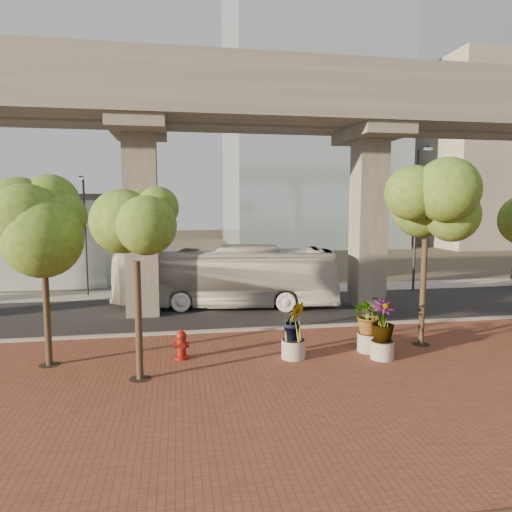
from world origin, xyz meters
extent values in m
plane|color=#3C372B|center=(0.00, 0.00, 0.00)|extent=(160.00, 160.00, 0.00)
cube|color=brown|center=(0.00, -8.00, 0.03)|extent=(70.00, 13.00, 0.06)
cube|color=black|center=(0.00, 2.00, 0.02)|extent=(90.00, 8.00, 0.04)
cube|color=#9D9A92|center=(0.00, -2.00, 0.08)|extent=(70.00, 0.25, 0.16)
cube|color=#9D9A92|center=(0.00, 7.50, 0.03)|extent=(90.00, 3.00, 0.06)
cube|color=gray|center=(0.00, 0.40, 10.50)|extent=(72.00, 2.40, 1.80)
cube|color=gray|center=(0.00, 3.60, 10.50)|extent=(72.00, 2.40, 1.80)
cube|color=gray|center=(0.00, -0.70, 11.90)|extent=(72.00, 0.12, 1.00)
cube|color=gray|center=(0.00, 4.70, 11.90)|extent=(72.00, 0.12, 1.00)
cube|color=#A8A298|center=(38.00, 36.00, 12.00)|extent=(18.00, 16.00, 24.00)
imported|color=silver|center=(-1.63, 3.02, 1.67)|extent=(12.26, 4.88, 3.33)
cylinder|color=maroon|center=(-4.17, -5.25, 0.11)|extent=(0.48, 0.48, 0.11)
cylinder|color=maroon|center=(-4.17, -5.25, 0.50)|extent=(0.32, 0.32, 0.78)
sphere|color=maroon|center=(-4.17, -5.25, 0.89)|extent=(0.38, 0.38, 0.38)
cylinder|color=maroon|center=(-4.17, -5.25, 1.07)|extent=(0.11, 0.11, 0.13)
cylinder|color=maroon|center=(-4.17, -5.25, 0.57)|extent=(0.54, 0.22, 0.22)
cylinder|color=#9A958B|center=(2.85, -5.59, 0.41)|extent=(0.89, 0.89, 0.69)
imported|color=#375B18|center=(2.85, -5.59, 1.50)|extent=(1.98, 1.98, 1.49)
cylinder|color=gray|center=(2.96, -6.46, 0.38)|extent=(0.83, 0.83, 0.64)
imported|color=#375B18|center=(2.96, -6.46, 1.46)|extent=(2.02, 2.02, 1.52)
cylinder|color=#9E978E|center=(-0.18, -5.85, 0.39)|extent=(0.86, 0.86, 0.67)
imported|color=#375B18|center=(-0.18, -5.85, 1.45)|extent=(1.91, 1.91, 1.43)
cylinder|color=#403324|center=(-8.70, -5.12, 1.95)|extent=(0.22, 0.22, 3.78)
cylinder|color=black|center=(-8.70, -5.12, 0.07)|extent=(0.70, 0.70, 0.01)
cylinder|color=#403324|center=(-5.50, -6.97, 1.96)|extent=(0.22, 0.22, 3.79)
cylinder|color=black|center=(-5.50, -6.97, 0.07)|extent=(0.70, 0.70, 0.01)
cylinder|color=#403324|center=(5.23, -5.15, 2.16)|extent=(0.22, 0.22, 4.20)
cylinder|color=black|center=(5.23, -5.15, 0.07)|extent=(0.70, 0.70, 0.01)
cylinder|color=#29292D|center=(-9.73, 7.50, 3.62)|extent=(0.13, 0.13, 7.15)
cube|color=#29292D|center=(-9.73, 7.05, 7.19)|extent=(0.13, 0.89, 0.13)
cube|color=silver|center=(-9.73, 6.61, 7.10)|extent=(0.36, 0.18, 0.11)
cylinder|color=#2C2D31|center=(10.81, 5.65, 4.55)|extent=(0.16, 0.16, 9.03)
cube|color=#2C2D31|center=(10.81, 5.09, 9.07)|extent=(0.17, 1.13, 0.17)
cube|color=silver|center=(10.81, 4.53, 8.95)|extent=(0.45, 0.23, 0.14)
camera|label=1|loc=(-4.24, -21.41, 5.59)|focal=32.00mm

